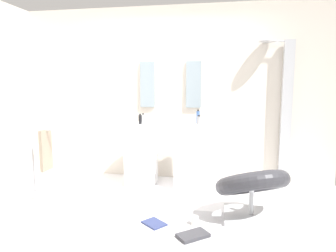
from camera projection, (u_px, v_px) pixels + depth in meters
name	position (u px, v px, depth m)	size (l,w,h in m)	color
ground_plane	(145.00, 223.00, 3.18)	(4.80, 3.60, 0.04)	silver
rear_partition	(171.00, 94.00, 4.62)	(4.80, 0.10, 2.60)	beige
pedestal_sink_left	(141.00, 153.00, 4.34)	(0.42, 0.42, 1.00)	white
pedestal_sink_right	(190.00, 155.00, 4.22)	(0.42, 0.42, 1.00)	white
vanity_mirror_left	(147.00, 85.00, 4.59)	(0.22, 0.03, 0.68)	#8C9EA8
vanity_mirror_right	(194.00, 85.00, 4.47)	(0.22, 0.03, 0.68)	#8C9EA8
shower_column	(285.00, 110.00, 4.24)	(0.49, 0.24, 2.05)	#B7BABF
lounge_chair	(252.00, 188.00, 3.19)	(1.05, 1.05, 0.65)	#B7BABF
towel_rack	(44.00, 152.00, 3.64)	(0.37, 0.22, 0.95)	#B7BABF
area_rug	(182.00, 227.00, 3.04)	(1.27, 0.86, 0.01)	#B2B2B7
magazine_navy	(154.00, 223.00, 3.10)	(0.23, 0.17, 0.02)	navy
magazine_charcoal	(193.00, 235.00, 2.83)	(0.29, 0.17, 0.03)	#38383D
coffee_mug	(195.00, 221.00, 3.08)	(0.08, 0.08, 0.09)	white
soap_bottle_black	(140.00, 119.00, 4.15)	(0.05, 0.05, 0.14)	black
soap_bottle_blue	(198.00, 117.00, 4.23)	(0.05, 0.05, 0.19)	#4C72B7
soap_bottle_clear	(143.00, 118.00, 4.38)	(0.04, 0.04, 0.13)	silver
soap_bottle_grey	(199.00, 120.00, 4.14)	(0.06, 0.06, 0.12)	#99999E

